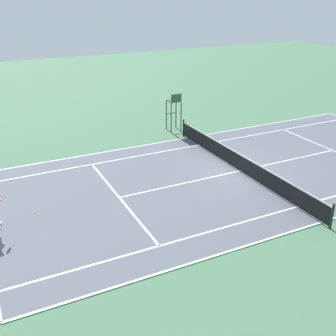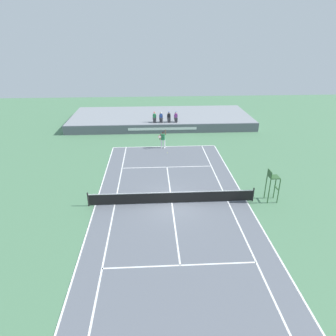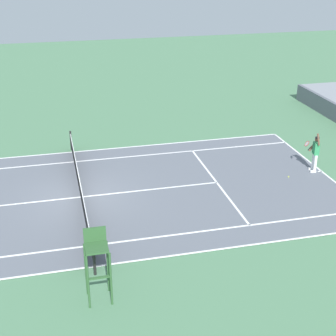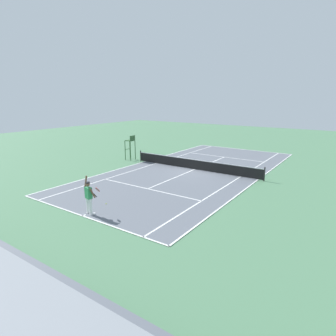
{
  "view_description": "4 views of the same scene",
  "coord_description": "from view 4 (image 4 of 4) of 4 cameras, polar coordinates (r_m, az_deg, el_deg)",
  "views": [
    {
      "loc": [
        -15.29,
        11.59,
        8.54
      ],
      "look_at": [
        -0.04,
        4.03,
        1.0
      ],
      "focal_mm": 43.99,
      "sensor_mm": 36.0,
      "label": 1
    },
    {
      "loc": [
        -1.36,
        -18.76,
        11.3
      ],
      "look_at": [
        -0.04,
        4.03,
        1.0
      ],
      "focal_mm": 32.17,
      "sensor_mm": 36.0,
      "label": 2
    },
    {
      "loc": [
        20.59,
        -1.0,
        10.44
      ],
      "look_at": [
        -0.04,
        4.03,
        1.0
      ],
      "focal_mm": 54.4,
      "sensor_mm": 36.0,
      "label": 3
    },
    {
      "loc": [
        -11.5,
        20.72,
        6.05
      ],
      "look_at": [
        -0.04,
        4.03,
        1.0
      ],
      "focal_mm": 30.31,
      "sensor_mm": 36.0,
      "label": 4
    }
  ],
  "objects": [
    {
      "name": "court",
      "position": [
        24.45,
        5.27,
        -0.35
      ],
      "size": [
        11.08,
        23.88,
        0.03
      ],
      "color": "slate",
      "rests_on": "ground"
    },
    {
      "name": "umpire_chair",
      "position": [
        28.28,
        -7.55,
        4.74
      ],
      "size": [
        0.77,
        0.77,
        2.44
      ],
      "color": "#2D562D",
      "rests_on": "ground"
    },
    {
      "name": "tennis_ball",
      "position": [
        17.02,
        -12.34,
        -7.04
      ],
      "size": [
        0.07,
        0.07,
        0.07
      ],
      "primitive_type": "sphere",
      "color": "#D1E533",
      "rests_on": "ground"
    },
    {
      "name": "tennis_player",
      "position": [
        15.46,
        -15.6,
        -5.62
      ],
      "size": [
        0.82,
        0.61,
        2.08
      ],
      "color": "white",
      "rests_on": "ground"
    },
    {
      "name": "net",
      "position": [
        24.33,
        5.3,
        0.82
      ],
      "size": [
        11.98,
        0.1,
        1.07
      ],
      "color": "black",
      "rests_on": "ground"
    },
    {
      "name": "ground_plane",
      "position": [
        24.46,
        5.27,
        -0.37
      ],
      "size": [
        80.0,
        80.0,
        0.0
      ],
      "primitive_type": "plane",
      "color": "#4C7A56"
    }
  ]
}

